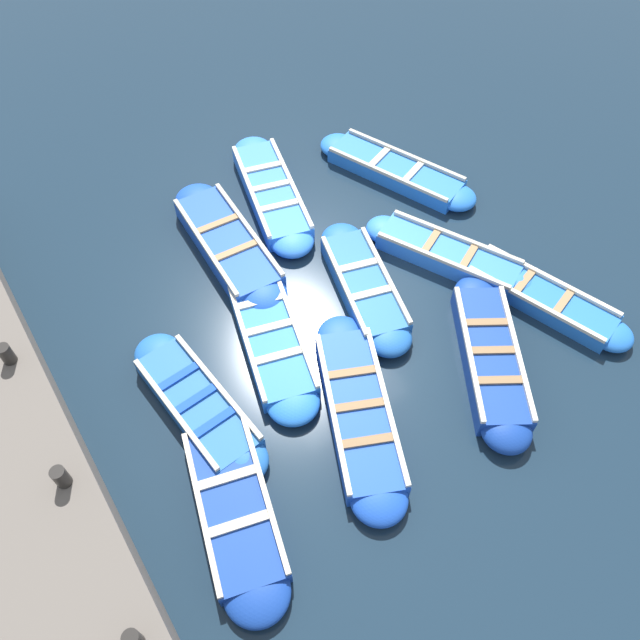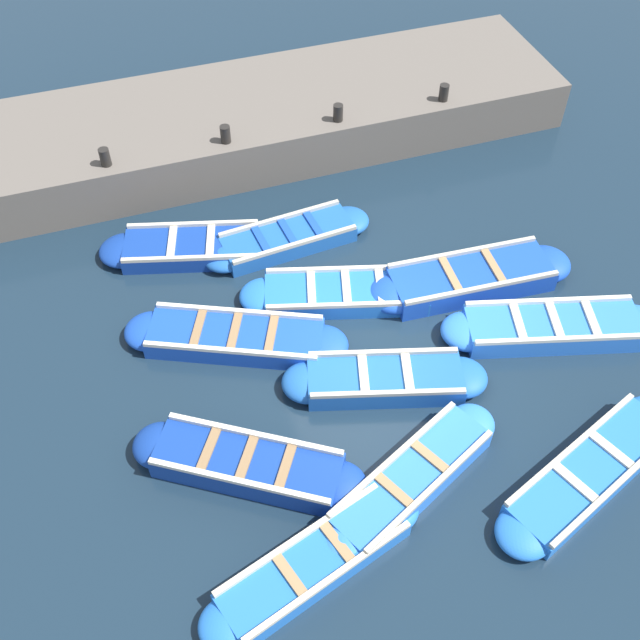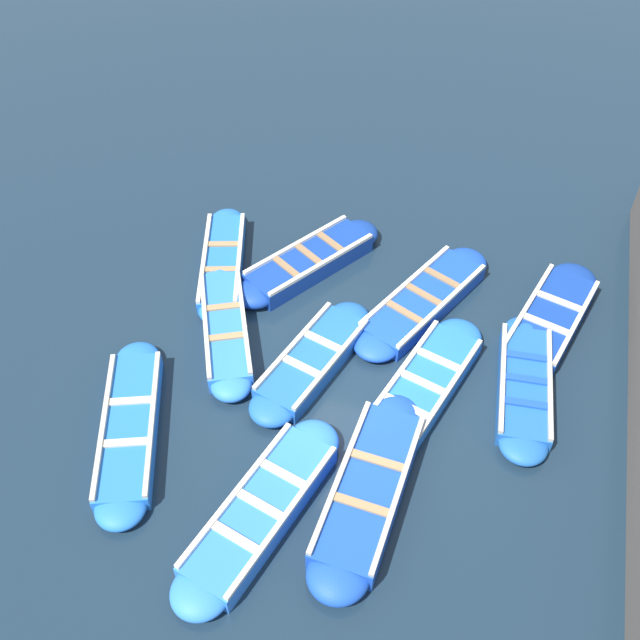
# 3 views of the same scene
# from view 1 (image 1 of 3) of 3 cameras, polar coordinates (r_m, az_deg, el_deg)

# --- Properties ---
(ground_plane) EXTENTS (120.00, 120.00, 0.00)m
(ground_plane) POSITION_cam_1_polar(r_m,az_deg,el_deg) (11.42, 1.01, 1.34)
(ground_plane) COLOR #162838
(boat_outer_left) EXTENTS (1.72, 3.51, 0.36)m
(boat_outer_left) POSITION_cam_1_polar(r_m,az_deg,el_deg) (12.04, 19.54, 1.99)
(boat_outer_left) COLOR blue
(boat_outer_left) RESTS_ON ground
(boat_tucked) EXTENTS (1.10, 3.39, 0.38)m
(boat_tucked) POSITION_cam_1_polar(r_m,az_deg,el_deg) (10.29, -11.11, -7.53)
(boat_tucked) COLOR #1E59AD
(boat_tucked) RESTS_ON ground
(boat_broadside) EXTENTS (1.88, 3.87, 0.36)m
(boat_broadside) POSITION_cam_1_polar(r_m,az_deg,el_deg) (10.90, -4.63, -1.19)
(boat_broadside) COLOR blue
(boat_broadside) RESTS_ON ground
(boat_centre) EXTENTS (2.15, 3.44, 0.41)m
(boat_centre) POSITION_cam_1_polar(r_m,az_deg,el_deg) (12.24, 11.63, 5.83)
(boat_centre) COLOR blue
(boat_centre) RESTS_ON ground
(boat_stern_in) EXTENTS (1.70, 3.40, 0.40)m
(boat_stern_in) POSITION_cam_1_polar(r_m,az_deg,el_deg) (11.53, 4.03, 3.19)
(boat_stern_in) COLOR #1E59AD
(boat_stern_in) RESTS_ON ground
(boat_near_quay) EXTENTS (2.59, 3.44, 0.45)m
(boat_near_quay) POSITION_cam_1_polar(r_m,az_deg,el_deg) (10.91, 15.28, -3.27)
(boat_near_quay) COLOR navy
(boat_near_quay) RESTS_ON ground
(boat_outer_right) EXTENTS (2.10, 3.82, 0.37)m
(boat_outer_right) POSITION_cam_1_polar(r_m,az_deg,el_deg) (13.92, 6.90, 13.42)
(boat_outer_right) COLOR blue
(boat_outer_right) RESTS_ON ground
(boat_alongside) EXTENTS (1.83, 3.90, 0.43)m
(boat_alongside) POSITION_cam_1_polar(r_m,az_deg,el_deg) (13.28, -4.47, 11.52)
(boat_alongside) COLOR blue
(boat_alongside) RESTS_ON ground
(boat_inner_gap) EXTENTS (2.36, 3.82, 0.39)m
(boat_inner_gap) POSITION_cam_1_polar(r_m,az_deg,el_deg) (10.06, 3.56, -8.26)
(boat_inner_gap) COLOR #1947B7
(boat_inner_gap) RESTS_ON ground
(boat_bow_out) EXTENTS (1.82, 3.59, 0.37)m
(boat_bow_out) POSITION_cam_1_polar(r_m,az_deg,el_deg) (9.50, -7.84, -16.34)
(boat_bow_out) COLOR navy
(boat_bow_out) RESTS_ON ground
(boat_mid_row) EXTENTS (1.17, 3.90, 0.46)m
(boat_mid_row) POSITION_cam_1_polar(r_m,az_deg,el_deg) (12.28, -8.42, 6.85)
(boat_mid_row) COLOR #1947B7
(boat_mid_row) RESTS_ON ground
(bollard_north) EXTENTS (0.20, 0.20, 0.35)m
(bollard_north) POSITION_cam_1_polar(r_m,az_deg,el_deg) (8.15, -16.69, -26.25)
(bollard_north) COLOR black
(bollard_north) RESTS_ON quay_wall
(bollard_mid_north) EXTENTS (0.20, 0.20, 0.35)m
(bollard_mid_north) POSITION_cam_1_polar(r_m,az_deg,el_deg) (9.07, -22.61, -13.11)
(bollard_mid_north) COLOR black
(bollard_mid_north) RESTS_ON quay_wall
(bollard_mid_south) EXTENTS (0.20, 0.20, 0.35)m
(bollard_mid_south) POSITION_cam_1_polar(r_m,az_deg,el_deg) (10.44, -26.74, -2.80)
(bollard_mid_south) COLOR black
(bollard_mid_south) RESTS_ON quay_wall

